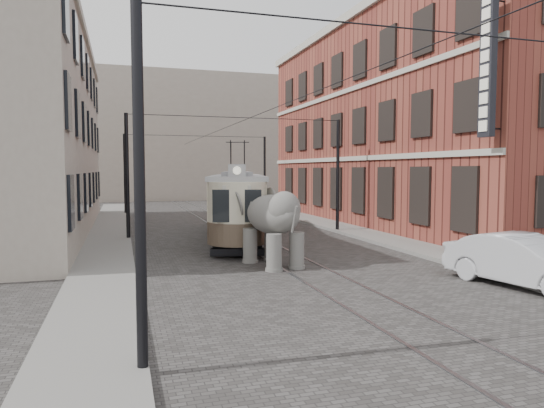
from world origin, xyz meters
name	(u,v)px	position (x,y,z in m)	size (l,w,h in m)	color
ground	(280,256)	(0.00, 0.00, 0.00)	(120.00, 120.00, 0.00)	#44413F
tram_rails	(280,255)	(0.00, 0.00, 0.01)	(1.54, 80.00, 0.02)	slate
sidewalk_right	(413,247)	(6.00, 0.00, 0.07)	(2.00, 60.00, 0.15)	slate
sidewalk_left	(104,263)	(-6.50, 0.00, 0.07)	(2.00, 60.00, 0.15)	slate
brick_building	(403,127)	(11.00, 9.00, 6.00)	(8.00, 26.00, 12.00)	maroon
stucco_building	(16,138)	(-11.00, 10.00, 5.00)	(7.00, 24.00, 10.00)	gray
distant_block	(173,138)	(0.00, 40.00, 7.00)	(28.00, 10.00, 14.00)	gray
catenary	(244,177)	(-0.20, 5.00, 3.00)	(11.00, 30.20, 6.00)	black
tram	(238,190)	(-0.36, 5.65, 2.38)	(2.47, 11.97, 4.75)	beige
elephant	(273,226)	(-0.84, -1.77, 1.38)	(2.49, 4.52, 2.77)	#65625D
parked_car	(525,261)	(5.09, -6.95, 0.75)	(1.61, 4.57, 1.51)	#B5B5BA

